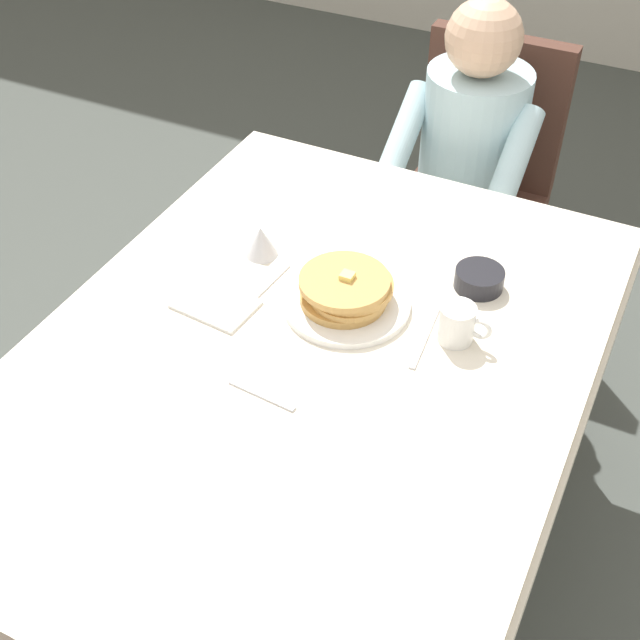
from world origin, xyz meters
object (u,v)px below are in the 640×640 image
object	(u,v)px
fork_left_of_plate	(266,286)
cup_coffee	(458,324)
knife_right_of_plate	(425,337)
dining_table_main	(307,382)
plate_breakfast	(347,303)
spoon_near_edge	(262,395)
breakfast_stack	(346,289)
syrup_pitcher	(261,241)
bowl_butter	(479,279)
diner_person	(467,155)
chair_diner	(478,170)

from	to	relation	value
fork_left_of_plate	cup_coffee	bearing A→B (deg)	-81.90
cup_coffee	knife_right_of_plate	xyz separation A→B (m)	(-0.06, -0.02, -0.04)
dining_table_main	plate_breakfast	size ratio (longest dim) A/B	5.44
knife_right_of_plate	spoon_near_edge	distance (m)	0.37
breakfast_stack	syrup_pitcher	size ratio (longest dim) A/B	2.55
cup_coffee	syrup_pitcher	size ratio (longest dim) A/B	1.41
dining_table_main	bowl_butter	world-z (taller)	bowl_butter
dining_table_main	plate_breakfast	bearing A→B (deg)	85.31
syrup_pitcher	plate_breakfast	bearing A→B (deg)	-17.70
plate_breakfast	bowl_butter	xyz separation A→B (m)	(0.24, 0.19, 0.01)
fork_left_of_plate	diner_person	bearing A→B (deg)	-7.32
syrup_pitcher	knife_right_of_plate	bearing A→B (deg)	-12.87
breakfast_stack	spoon_near_edge	distance (m)	0.32
dining_table_main	cup_coffee	distance (m)	0.34
spoon_near_edge	chair_diner	bearing A→B (deg)	93.23
diner_person	spoon_near_edge	world-z (taller)	diner_person
cup_coffee	bowl_butter	xyz separation A→B (m)	(-0.01, 0.19, -0.02)
dining_table_main	knife_right_of_plate	size ratio (longest dim) A/B	7.62
dining_table_main	diner_person	size ratio (longest dim) A/B	1.36
chair_diner	spoon_near_edge	distance (m)	1.34
bowl_butter	syrup_pitcher	world-z (taller)	syrup_pitcher
diner_person	bowl_butter	size ratio (longest dim) A/B	10.18
cup_coffee	syrup_pitcher	distance (m)	0.51
cup_coffee	spoon_near_edge	distance (m)	0.43
dining_table_main	spoon_near_edge	size ratio (longest dim) A/B	10.16
diner_person	cup_coffee	xyz separation A→B (m)	(0.25, -0.84, 0.11)
plate_breakfast	spoon_near_edge	distance (m)	0.32
syrup_pitcher	spoon_near_edge	bearing A→B (deg)	-60.79
dining_table_main	spoon_near_edge	world-z (taller)	spoon_near_edge
fork_left_of_plate	knife_right_of_plate	xyz separation A→B (m)	(0.38, 0.00, 0.00)
spoon_near_edge	plate_breakfast	bearing A→B (deg)	88.26
diner_person	breakfast_stack	size ratio (longest dim) A/B	5.48
chair_diner	cup_coffee	xyz separation A→B (m)	(0.25, -1.00, 0.25)
diner_person	bowl_butter	xyz separation A→B (m)	(0.24, -0.66, 0.09)
knife_right_of_plate	bowl_butter	bearing A→B (deg)	-18.08
breakfast_stack	syrup_pitcher	world-z (taller)	breakfast_stack
spoon_near_edge	dining_table_main	bearing A→B (deg)	86.33
diner_person	cup_coffee	size ratio (longest dim) A/B	9.91
syrup_pitcher	spoon_near_edge	xyz separation A→B (m)	(0.22, -0.40, -0.04)
dining_table_main	plate_breakfast	world-z (taller)	plate_breakfast
dining_table_main	breakfast_stack	size ratio (longest dim) A/B	7.46
diner_person	plate_breakfast	distance (m)	0.85
diner_person	syrup_pitcher	bearing A→B (deg)	71.47
cup_coffee	knife_right_of_plate	bearing A→B (deg)	-157.57
dining_table_main	chair_diner	size ratio (longest dim) A/B	1.64
knife_right_of_plate	spoon_near_edge	world-z (taller)	same
chair_diner	plate_breakfast	bearing A→B (deg)	90.14
plate_breakfast	syrup_pitcher	size ratio (longest dim) A/B	3.50
plate_breakfast	knife_right_of_plate	size ratio (longest dim) A/B	1.40
plate_breakfast	spoon_near_edge	xyz separation A→B (m)	(-0.04, -0.32, -0.01)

